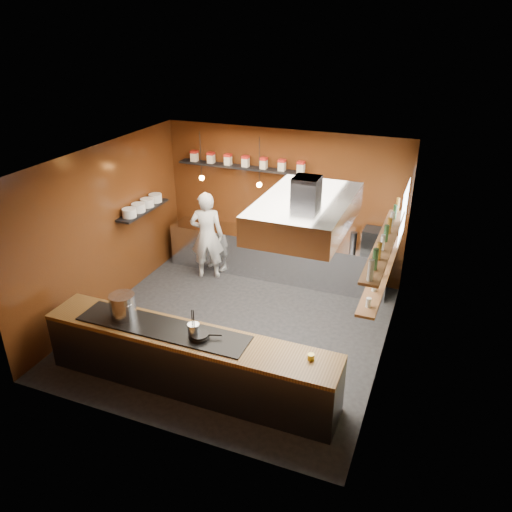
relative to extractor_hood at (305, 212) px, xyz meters
The scene contains 26 objects.
floor 2.85m from the extractor_hood, 162.90° to the left, with size 5.00×5.00×0.00m, color black.
back_wall 3.33m from the extractor_hood, 114.15° to the left, with size 5.00×5.00×0.00m, color #3F1C0B.
left_wall 3.95m from the extractor_hood, behind, with size 5.00×5.00×0.00m, color #3F1C0B.
right_wall 1.62m from the extractor_hood, 18.43° to the left, with size 5.00×5.00×0.00m, color #484829.
ceiling 1.45m from the extractor_hood, 162.90° to the left, with size 5.00×5.00×0.00m, color silver.
window_pane 2.47m from the extractor_hood, 61.29° to the left, with size 1.00×1.00×0.00m, color white.
prep_counter 3.54m from the extractor_hood, 116.83° to the left, with size 4.60×0.65×0.90m, color silver.
pass_counter 2.70m from the extractor_hood, 137.38° to the right, with size 4.40×0.72×0.94m.
tin_shelf 3.54m from the extractor_hood, 128.56° to the left, with size 2.60×0.26×0.04m, color black.
plate_shelf 4.02m from the extractor_hood, 158.96° to the left, with size 0.30×1.40×0.04m, color black.
bottle_shelf_upper 1.38m from the extractor_hood, 33.94° to the left, with size 0.26×2.80×0.04m, color brown.
bottle_shelf_lower 1.64m from the extractor_hood, 33.94° to the left, with size 0.26×2.80×0.04m, color brown.
extractor_hood is the anchor object (origin of this frame).
pendant_left 3.44m from the extractor_hood, 142.13° to the left, with size 0.10×0.10×0.95m.
pendant_right 2.60m from the extractor_hood, 125.54° to the left, with size 0.10×0.10×0.95m.
storage_tins 3.44m from the extractor_hood, 126.60° to the left, with size 2.43×0.13×0.22m.
plate_stacks 3.99m from the extractor_hood, 158.96° to the left, with size 0.26×1.16×0.16m.
bottles 1.33m from the extractor_hood, 33.94° to the left, with size 0.06×2.66×0.24m.
wine_glasses 1.59m from the extractor_hood, 33.94° to the left, with size 0.07×2.37×0.13m.
stockpot_large 2.98m from the extractor_hood, 153.67° to the right, with size 0.38×0.38×0.37m, color #B9BBC0.
stockpot_small 2.98m from the extractor_hood, 152.77° to the right, with size 0.29×0.29×0.27m, color silver.
utensil_crock 2.24m from the extractor_hood, 133.08° to the right, with size 0.16×0.16×0.21m, color silver.
frying_pan 2.24m from the extractor_hood, 130.95° to the right, with size 0.44×0.28×0.07m.
butter_jar 1.96m from the extractor_hood, 66.99° to the right, with size 0.09×0.09×0.08m, color yellow.
espresso_machine 3.02m from the extractor_hood, 76.02° to the left, with size 0.43×0.41×0.43m, color black.
chef 3.67m from the extractor_hood, 142.08° to the left, with size 0.67×0.44×1.84m, color white.
Camera 1 is at (3.04, -6.65, 4.93)m, focal length 35.00 mm.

